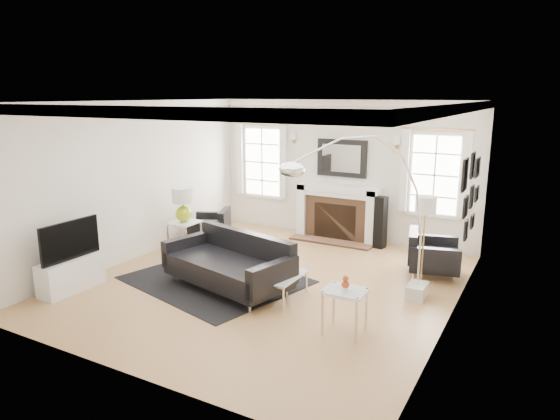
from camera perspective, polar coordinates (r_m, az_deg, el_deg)
The scene contains 25 objects.
floor at distance 7.96m, azimuth -1.35°, elevation -8.31°, with size 6.00×6.00×0.00m, color #A98347.
back_wall at distance 10.23m, azimuth 7.12°, elevation 4.53°, with size 5.50×0.04×2.80m, color silver.
front_wall at distance 5.27m, azimuth -18.11°, elevation -4.14°, with size 5.50×0.04×2.80m, color silver.
left_wall at distance 9.24m, azimuth -16.33°, elevation 3.19°, with size 0.04×6.00×2.80m, color silver.
right_wall at distance 6.65m, azimuth 19.54°, elevation -0.75°, with size 0.04×6.00×2.80m, color silver.
ceiling at distance 7.41m, azimuth -1.47°, elevation 12.29°, with size 5.50×6.00×0.02m, color white.
crown_molding at distance 7.41m, azimuth -1.47°, elevation 11.82°, with size 5.50×6.00×0.12m, color white.
fireplace at distance 10.20m, azimuth 6.54°, elevation -0.39°, with size 1.70×0.69×1.11m.
mantel_mirror at distance 10.15m, azimuth 7.06°, elevation 5.90°, with size 1.05×0.07×0.75m.
window_left at distance 10.98m, azimuth -2.00°, elevation 5.52°, with size 1.24×0.15×1.62m.
window_right at distance 9.64m, azimuth 17.28°, elevation 3.88°, with size 1.24×0.15×1.62m.
gallery_wall at distance 7.88m, azimuth 20.98°, elevation 2.21°, with size 0.04×1.73×1.29m.
tv_unit at distance 8.18m, azimuth -22.76°, elevation -6.32°, with size 0.35×1.00×1.09m.
area_rug at distance 8.13m, azimuth -7.36°, elevation -7.89°, with size 2.56×2.13×0.01m, color black.
sofa at distance 7.69m, azimuth -5.64°, elevation -6.23°, with size 2.24×1.41×0.68m.
armchair_left at distance 10.14m, azimuth -7.78°, elevation -1.88°, with size 0.97×1.02×0.55m.
armchair_right at distance 8.56m, azimuth 16.81°, elevation -4.96°, with size 0.97×1.04×0.60m.
coffee_table at distance 7.34m, azimuth -0.77°, elevation -7.47°, with size 0.80×0.80×0.36m.
side_table_left at distance 9.53m, azimuth -10.88°, elevation -1.96°, with size 0.52×0.52×0.58m.
nesting_table at distance 6.26m, azimuth 7.44°, elevation -10.05°, with size 0.52×0.44×0.57m.
gourd_lamp at distance 9.42m, azimuth -11.01°, elevation 0.88°, with size 0.41×0.41×0.65m.
orange_vase at distance 6.18m, azimuth 7.50°, elevation -8.24°, with size 0.10×0.10×0.17m.
arc_floor_lamp at distance 6.90m, azimuth 9.00°, elevation -0.25°, with size 1.74×1.61×2.46m.
stick_floor_lamp at distance 7.48m, azimuth 16.30°, elevation 0.01°, with size 0.30×0.30×1.47m.
speaker_tower at distance 9.77m, azimuth 11.41°, elevation -1.40°, with size 0.20×0.20×1.01m, color black.
Camera 1 is at (3.74, -6.40, 2.90)m, focal length 32.00 mm.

